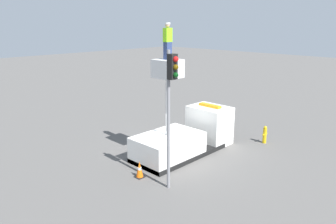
% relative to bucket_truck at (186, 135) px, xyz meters
% --- Properties ---
extents(ground_plane, '(120.00, 120.00, 0.00)m').
position_rel_bucket_truck_xyz_m(ground_plane, '(-0.53, 0.00, -1.00)').
color(ground_plane, '#565451').
extents(bucket_truck, '(6.22, 2.41, 5.28)m').
position_rel_bucket_truck_xyz_m(bucket_truck, '(0.00, 0.00, 0.00)').
color(bucket_truck, black).
rests_on(bucket_truck, ground).
extents(worker, '(0.40, 0.26, 1.75)m').
position_rel_bucket_truck_xyz_m(worker, '(-1.42, 0.00, 5.16)').
color(worker, navy).
rests_on(worker, bucket_truck).
extents(traffic_light_pole, '(0.34, 0.57, 5.99)m').
position_rel_bucket_truck_xyz_m(traffic_light_pole, '(-3.60, -2.32, 3.21)').
color(traffic_light_pole, gray).
rests_on(traffic_light_pole, ground).
extents(fire_hydrant, '(0.46, 0.22, 1.06)m').
position_rel_bucket_truck_xyz_m(fire_hydrant, '(4.40, -2.45, -0.48)').
color(fire_hydrant, gold).
rests_on(fire_hydrant, ground).
extents(traffic_cone_rear, '(0.41, 0.41, 0.80)m').
position_rel_bucket_truck_xyz_m(traffic_cone_rear, '(-3.84, -0.53, -0.62)').
color(traffic_cone_rear, black).
rests_on(traffic_cone_rear, ground).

